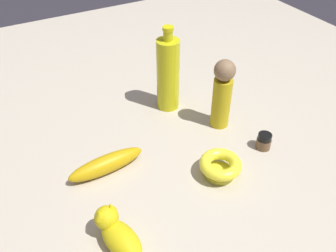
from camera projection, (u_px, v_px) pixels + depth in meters
The scene contains 7 objects.
ground at pixel (168, 144), 0.96m from camera, with size 2.00×2.00×0.00m, color #BCB29E.
bowl at pixel (220, 166), 0.86m from camera, with size 0.10×0.10×0.05m.
bottle_tall at pixel (168, 74), 1.03m from camera, with size 0.07×0.07×0.25m.
nail_polish_jar at pixel (264, 141), 0.94m from camera, with size 0.04×0.04×0.04m.
banana at pixel (106, 164), 0.87m from camera, with size 0.19×0.05×0.05m, color gold.
cat_figurine at pixel (118, 234), 0.71m from camera, with size 0.14×0.08×0.08m.
person_figure_adult at pixel (222, 93), 0.96m from camera, with size 0.06×0.06×0.20m.
Camera 1 is at (-0.63, 0.35, 0.64)m, focal length 38.65 mm.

